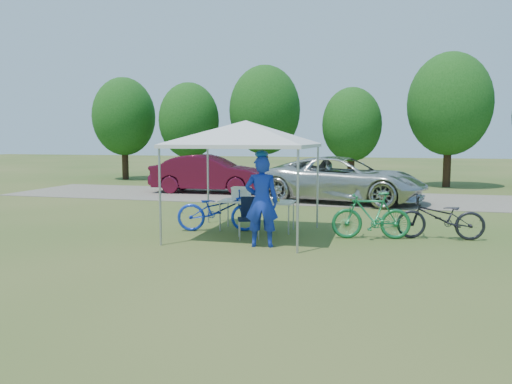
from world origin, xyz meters
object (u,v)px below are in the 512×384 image
bike_blue (218,210)px  bike_green (371,216)px  folding_table (257,202)px  cyclist (262,202)px  sedan (209,174)px  cooler (241,194)px  bike_dark (441,217)px  folding_chair (250,214)px  minivan (343,179)px

bike_blue → bike_green: size_ratio=1.12×
folding_table → cyclist: 1.90m
cyclist → sedan: (-4.70, 9.66, -0.16)m
cooler → bike_dark: cooler is taller
folding_chair → sedan: (-4.19, 8.76, 0.25)m
minivan → cooler: bearing=172.7°
folding_table → minivan: 6.39m
folding_table → cooler: (-0.41, 0.00, 0.21)m
cooler → bike_blue: 0.72m
folding_chair → bike_dark: bearing=-7.7°
cyclist → bike_dark: cyclist is taller
folding_chair → cyclist: (0.50, -0.89, 0.41)m
bike_blue → sedan: 8.78m
bike_blue → sedan: size_ratio=0.42×
cyclist → bike_green: bearing=-156.7°
folding_table → bike_green: size_ratio=1.02×
cooler → cyclist: bearing=-61.5°
bike_dark → sedan: sedan is taller
cyclist → bike_green: 2.71m
cooler → bike_blue: cooler is taller
bike_dark → sedan: bearing=-136.7°
bike_dark → minivan: minivan is taller
cyclist → minivan: (1.06, 7.98, -0.14)m
bike_green → folding_chair: bearing=-89.1°
bike_green → sedan: size_ratio=0.37×
folding_chair → bike_dark: bike_dark is taller
cooler → cyclist: 2.05m
folding_table → folding_chair: bearing=-86.2°
cyclist → bike_green: size_ratio=1.08×
minivan → sedan: minivan is taller
folding_chair → bike_dark: (4.29, 0.89, -0.05)m
bike_blue → cyclist: bearing=-149.6°
bike_dark → bike_blue: bearing=-90.7°
folding_table → cooler: size_ratio=4.03×
sedan → bike_blue: bearing=-161.2°
bike_green → sedan: bearing=-150.2°
folding_table → cooler: cooler is taller
minivan → folding_chair: bearing=178.4°
bike_green → sedan: (-6.95, 8.21, 0.27)m
bike_blue → minivan: bearing=-36.1°
folding_chair → cyclist: bearing=-80.0°
cyclist → bike_blue: size_ratio=0.96×
minivan → bike_dark: bearing=-145.3°
bike_blue → bike_dark: 5.29m
bike_blue → sedan: sedan is taller
folding_table → minivan: (1.62, 6.18, 0.12)m
bike_green → bike_dark: size_ratio=0.93×
minivan → bike_green: bearing=-158.8°
cooler → bike_dark: bearing=-0.2°
bike_blue → sedan: bearing=6.8°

